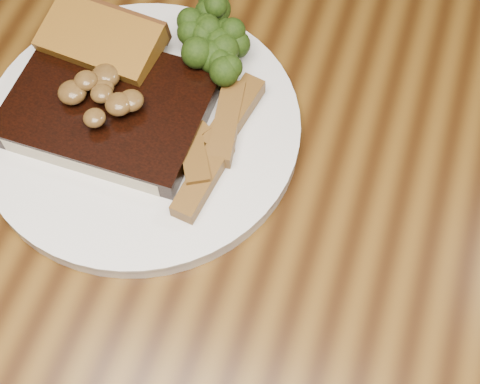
# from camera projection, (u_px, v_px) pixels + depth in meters

# --- Properties ---
(dining_table) EXTENTS (1.60, 0.90, 0.75)m
(dining_table) POSITION_uv_depth(u_px,v_px,m) (223.00, 266.00, 0.65)
(dining_table) COLOR #533610
(dining_table) RESTS_ON ground
(plate) EXTENTS (0.34, 0.34, 0.01)m
(plate) POSITION_uv_depth(u_px,v_px,m) (142.00, 128.00, 0.60)
(plate) COLOR silver
(plate) RESTS_ON dining_table
(steak) EXTENTS (0.17, 0.13, 0.02)m
(steak) POSITION_uv_depth(u_px,v_px,m) (110.00, 108.00, 0.59)
(steak) COLOR black
(steak) RESTS_ON plate
(steak_bone) EXTENTS (0.14, 0.02, 0.02)m
(steak_bone) POSITION_uv_depth(u_px,v_px,m) (84.00, 164.00, 0.57)
(steak_bone) COLOR #C1B696
(steak_bone) RESTS_ON plate
(mushroom_pile) EXTENTS (0.07, 0.07, 0.03)m
(mushroom_pile) POSITION_uv_depth(u_px,v_px,m) (101.00, 83.00, 0.57)
(mushroom_pile) COLOR brown
(mushroom_pile) RESTS_ON steak
(garlic_bread) EXTENTS (0.11, 0.07, 0.02)m
(garlic_bread) POSITION_uv_depth(u_px,v_px,m) (105.00, 56.00, 0.62)
(garlic_bread) COLOR #94681A
(garlic_bread) RESTS_ON plate
(potato_wedges) EXTENTS (0.10, 0.10, 0.02)m
(potato_wedges) POSITION_uv_depth(u_px,v_px,m) (213.00, 145.00, 0.57)
(potato_wedges) COLOR brown
(potato_wedges) RESTS_ON plate
(broccoli_cluster) EXTENTS (0.08, 0.08, 0.04)m
(broccoli_cluster) POSITION_uv_depth(u_px,v_px,m) (214.00, 50.00, 0.61)
(broccoli_cluster) COLOR #243A0D
(broccoli_cluster) RESTS_ON plate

